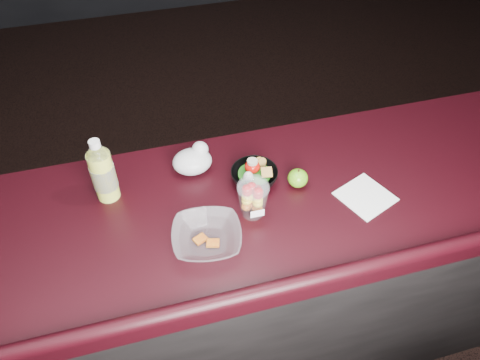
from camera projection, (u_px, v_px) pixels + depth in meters
name	position (u px, v px, depth m)	size (l,w,h in m)	color
room_shell	(283.00, 8.00, 0.78)	(8.00, 8.00, 8.00)	black
counter	(238.00, 286.00, 1.92)	(4.06, 0.71, 1.02)	black
lemonade_bottle	(103.00, 174.00, 1.51)	(0.08, 0.08, 0.24)	#E1ED3D
fruit_cup	(253.00, 197.00, 1.48)	(0.10, 0.10, 0.15)	white
green_apple	(298.00, 178.00, 1.60)	(0.07, 0.07, 0.07)	#2E830F
plastic_bag	(193.00, 160.00, 1.64)	(0.14, 0.11, 0.10)	silver
snack_bowl	(254.00, 175.00, 1.61)	(0.20, 0.20, 0.09)	black
takeout_bowl	(207.00, 237.00, 1.43)	(0.25, 0.25, 0.05)	silver
paper_napkin	(365.00, 196.00, 1.58)	(0.16, 0.16, 0.00)	white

